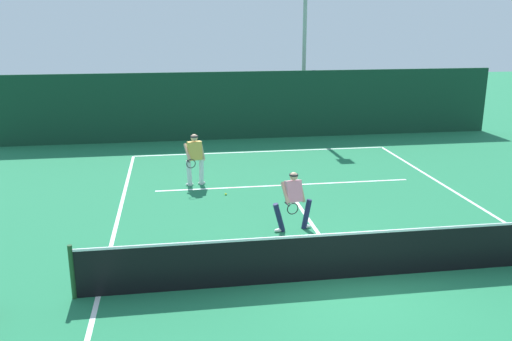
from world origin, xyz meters
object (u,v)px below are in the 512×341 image
object	(u,v)px
player_near	(293,199)
tennis_ball	(226,194)
player_far	(195,157)
light_pole	(305,24)

from	to	relation	value
player_near	tennis_ball	bearing A→B (deg)	-76.17
player_far	tennis_ball	bearing A→B (deg)	112.16
player_near	tennis_ball	distance (m)	3.45
player_near	tennis_ball	xyz separation A→B (m)	(-1.40, 3.06, -0.80)
light_pole	player_near	bearing A→B (deg)	-104.59
player_near	tennis_ball	world-z (taller)	player_near
tennis_ball	light_pole	bearing A→B (deg)	63.84
tennis_ball	player_far	bearing A→B (deg)	125.51
player_far	tennis_ball	distance (m)	1.72
player_far	light_pole	world-z (taller)	light_pole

